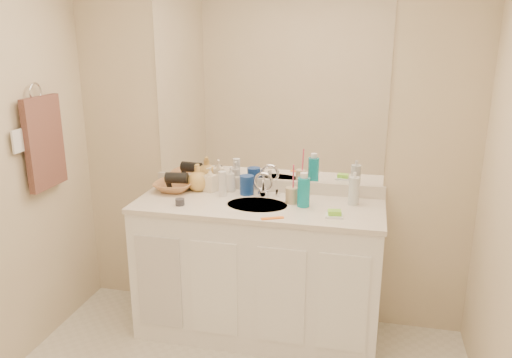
% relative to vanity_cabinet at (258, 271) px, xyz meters
% --- Properties ---
extents(wall_back, '(2.60, 0.02, 2.40)m').
position_rel_vanity_cabinet_xyz_m(wall_back, '(0.00, 0.28, 0.77)').
color(wall_back, beige).
rests_on(wall_back, floor).
extents(vanity_cabinet, '(1.50, 0.55, 0.85)m').
position_rel_vanity_cabinet_xyz_m(vanity_cabinet, '(0.00, 0.00, 0.00)').
color(vanity_cabinet, white).
rests_on(vanity_cabinet, floor).
extents(countertop, '(1.52, 0.57, 0.03)m').
position_rel_vanity_cabinet_xyz_m(countertop, '(0.00, 0.00, 0.44)').
color(countertop, silver).
rests_on(countertop, vanity_cabinet).
extents(backsplash, '(1.52, 0.03, 0.08)m').
position_rel_vanity_cabinet_xyz_m(backsplash, '(0.00, 0.26, 0.50)').
color(backsplash, beige).
rests_on(backsplash, countertop).
extents(sink_basin, '(0.37, 0.37, 0.02)m').
position_rel_vanity_cabinet_xyz_m(sink_basin, '(0.00, -0.02, 0.44)').
color(sink_basin, '#BCB6A4').
rests_on(sink_basin, countertop).
extents(faucet, '(0.02, 0.02, 0.11)m').
position_rel_vanity_cabinet_xyz_m(faucet, '(0.00, 0.16, 0.51)').
color(faucet, silver).
rests_on(faucet, countertop).
extents(mirror, '(1.48, 0.01, 1.20)m').
position_rel_vanity_cabinet_xyz_m(mirror, '(0.00, 0.27, 1.14)').
color(mirror, white).
rests_on(mirror, wall_back).
extents(blue_mug, '(0.10, 0.10, 0.12)m').
position_rel_vanity_cabinet_xyz_m(blue_mug, '(-0.11, 0.16, 0.52)').
color(blue_mug, navy).
rests_on(blue_mug, countertop).
extents(tan_cup, '(0.09, 0.09, 0.10)m').
position_rel_vanity_cabinet_xyz_m(tan_cup, '(0.20, 0.06, 0.50)').
color(tan_cup, tan).
rests_on(tan_cup, countertop).
extents(toothbrush, '(0.02, 0.04, 0.19)m').
position_rel_vanity_cabinet_xyz_m(toothbrush, '(0.21, 0.06, 0.60)').
color(toothbrush, '#E03B5D').
rests_on(toothbrush, tan_cup).
extents(mouthwash_bottle, '(0.10, 0.10, 0.18)m').
position_rel_vanity_cabinet_xyz_m(mouthwash_bottle, '(0.28, 0.01, 0.54)').
color(mouthwash_bottle, '#0D8FA2').
rests_on(mouthwash_bottle, countertop).
extents(clear_pump_bottle, '(0.09, 0.09, 0.17)m').
position_rel_vanity_cabinet_xyz_m(clear_pump_bottle, '(0.57, 0.12, 0.54)').
color(clear_pump_bottle, silver).
rests_on(clear_pump_bottle, countertop).
extents(soap_dish, '(0.10, 0.08, 0.01)m').
position_rel_vanity_cabinet_xyz_m(soap_dish, '(0.47, -0.12, 0.46)').
color(soap_dish, white).
rests_on(soap_dish, countertop).
extents(green_soap, '(0.08, 0.06, 0.03)m').
position_rel_vanity_cabinet_xyz_m(green_soap, '(0.47, -0.12, 0.48)').
color(green_soap, '#85E337').
rests_on(green_soap, soap_dish).
extents(orange_comb, '(0.13, 0.08, 0.01)m').
position_rel_vanity_cabinet_xyz_m(orange_comb, '(0.14, -0.23, 0.46)').
color(orange_comb, orange).
rests_on(orange_comb, countertop).
extents(dark_jar, '(0.07, 0.07, 0.04)m').
position_rel_vanity_cabinet_xyz_m(dark_jar, '(-0.45, -0.13, 0.47)').
color(dark_jar, '#36343B').
rests_on(dark_jar, countertop).
extents(extra_white_bottle, '(0.06, 0.06, 0.16)m').
position_rel_vanity_cabinet_xyz_m(extra_white_bottle, '(-0.25, 0.09, 0.54)').
color(extra_white_bottle, silver).
rests_on(extra_white_bottle, countertop).
extents(soap_bottle_white, '(0.07, 0.07, 0.17)m').
position_rel_vanity_cabinet_xyz_m(soap_bottle_white, '(-0.23, 0.20, 0.54)').
color(soap_bottle_white, silver).
rests_on(soap_bottle_white, countertop).
extents(soap_bottle_cream, '(0.09, 0.10, 0.16)m').
position_rel_vanity_cabinet_xyz_m(soap_bottle_cream, '(-0.36, 0.17, 0.54)').
color(soap_bottle_cream, '#FAEBCC').
rests_on(soap_bottle_cream, countertop).
extents(soap_bottle_yellow, '(0.16, 0.16, 0.18)m').
position_rel_vanity_cabinet_xyz_m(soap_bottle_yellow, '(-0.44, 0.17, 0.54)').
color(soap_bottle_yellow, tan).
rests_on(soap_bottle_yellow, countertop).
extents(wicker_basket, '(0.26, 0.26, 0.06)m').
position_rel_vanity_cabinet_xyz_m(wicker_basket, '(-0.59, 0.12, 0.49)').
color(wicker_basket, '#A76F43').
rests_on(wicker_basket, countertop).
extents(hair_dryer, '(0.15, 0.09, 0.07)m').
position_rel_vanity_cabinet_xyz_m(hair_dryer, '(-0.57, 0.12, 0.54)').
color(hair_dryer, black).
rests_on(hair_dryer, wicker_basket).
extents(towel_ring, '(0.01, 0.11, 0.11)m').
position_rel_vanity_cabinet_xyz_m(towel_ring, '(-1.27, -0.25, 1.12)').
color(towel_ring, silver).
rests_on(towel_ring, wall_left).
extents(hand_towel, '(0.04, 0.32, 0.55)m').
position_rel_vanity_cabinet_xyz_m(hand_towel, '(-1.25, -0.25, 0.82)').
color(hand_towel, '#472B26').
rests_on(hand_towel, towel_ring).
extents(switch_plate, '(0.01, 0.08, 0.13)m').
position_rel_vanity_cabinet_xyz_m(switch_plate, '(-1.27, -0.45, 0.88)').
color(switch_plate, white).
rests_on(switch_plate, wall_left).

